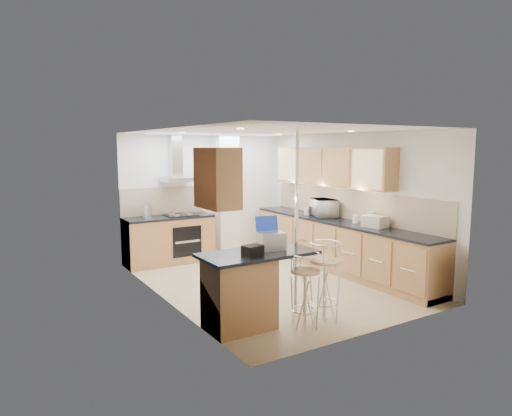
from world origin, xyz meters
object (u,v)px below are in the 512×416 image
microwave (324,208)px  bar_stool_end (325,281)px  laptop (271,241)px  bread_bin (375,221)px  bar_stool_near (305,290)px

microwave → bar_stool_end: size_ratio=0.58×
laptop → bar_stool_end: laptop is taller
bread_bin → microwave: bearing=79.3°
bar_stool_end → laptop: bearing=69.5°
bar_stool_near → bread_bin: bearing=27.0°
bar_stool_near → bread_bin: 2.47m
microwave → laptop: bearing=148.2°
microwave → laptop: 3.14m
laptop → microwave: bearing=47.5°
microwave → bar_stool_near: size_ratio=0.64×
bar_stool_near → bread_bin: size_ratio=2.59×
laptop → bar_stool_end: (0.60, -0.36, -0.53)m
bar_stool_end → bread_bin: bearing=-52.9°
microwave → bar_stool_end: bearing=160.9°
bar_stool_near → bread_bin: bread_bin is taller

